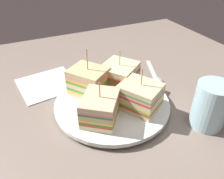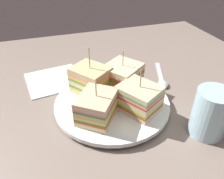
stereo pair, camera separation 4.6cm
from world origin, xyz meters
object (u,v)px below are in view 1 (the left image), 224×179
Objects in this scene: spoon at (156,78)px; drinking_glass at (210,108)px; plate at (112,103)px; sandwich_wedge_0 at (140,96)px; chip_pile at (117,94)px; sandwich_wedge_1 at (119,76)px; sandwich_wedge_3 at (100,108)px; napkin at (48,84)px; sandwich_wedge_2 at (89,82)px.

drinking_glass reaches higher than spoon.
plate is 6.83cm from sandwich_wedge_0.
chip_pile is (4.62, 2.89, -1.64)cm from sandwich_wedge_0.
sandwich_wedge_1 is (4.46, -3.93, 3.47)cm from plate.
chip_pile is (4.52, -5.70, -1.53)cm from sandwich_wedge_3.
sandwich_wedge_1 reaches higher than chip_pile.
plate is 2.66× the size of drinking_glass.
sandwich_wedge_2 is at bearing -142.89° from napkin.
sandwich_wedge_3 is (-4.06, 4.33, 3.24)cm from plate.
spoon is 18.65cm from drinking_glass.
sandwich_wedge_0 is 8.58cm from sandwich_wedge_3.
chip_pile is at bearing -71.28° from plate.
sandwich_wedge_3 is 1.38× the size of chip_pile.
sandwich_wedge_3 is at bearing 65.46° from drinking_glass.
plate is 1.82× the size of spoon.
chip_pile is 0.53× the size of spoon.
chip_pile is 15.08cm from spoon.
sandwich_wedge_3 is at bearing 133.14° from plate.
plate is at bearing 48.92° from drinking_glass.
plate is 2.29× the size of sandwich_wedge_2.
plate is at bearing -10.21° from sandwich_wedge_3.
sandwich_wedge_2 reaches higher than sandwich_wedge_3.
sandwich_wedge_3 is (-8.52, 8.26, -0.23)cm from sandwich_wedge_1.
sandwich_wedge_2 is (9.09, 7.56, 0.29)cm from sandwich_wedge_0.
spoon is (5.61, -15.36, -0.57)cm from plate.
sandwich_wedge_2 reaches higher than drinking_glass.
chip_pile is at bearing 21.49° from sandwich_wedge_1.
sandwich_wedge_1 is 5.06cm from chip_pile.
chip_pile is at bearing -14.91° from sandwich_wedge_3.
spoon is 27.92cm from napkin.
drinking_glass is (-8.52, -10.29, -0.35)cm from sandwich_wedge_0.
chip_pile reaches higher than plate.
sandwich_wedge_1 is 18.70cm from napkin.
sandwich_wedge_2 is at bearing 46.28° from chip_pile.
drinking_glass is (-17.13, -10.61, -0.46)cm from sandwich_wedge_1.
sandwich_wedge_0 is at bearing -54.01° from sandwich_wedge_3.
sandwich_wedge_1 is at bearing -125.37° from napkin.
napkin is (14.54, 12.29, -2.44)cm from chip_pile.
spoon is 1.47× the size of drinking_glass.
sandwich_wedge_2 is 6.75cm from chip_pile.
plate is at bearing -143.93° from napkin.
sandwich_wedge_0 is at bearing -148.02° from chip_pile.
napkin is at bearing 55.74° from sandwich_wedge_3.
sandwich_wedge_1 is at bearing -28.57° from sandwich_wedge_0.
drinking_glass is at bearing 85.96° from sandwich_wedge_1.
sandwich_wedge_2 is 0.79× the size of spoon.
sandwich_wedge_0 is 1.38× the size of chip_pile.
sandwich_wedge_2 reaches higher than plate.
chip_pile is 19.20cm from napkin.
sandwich_wedge_0 is at bearing 3.20° from sandwich_wedge_2.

